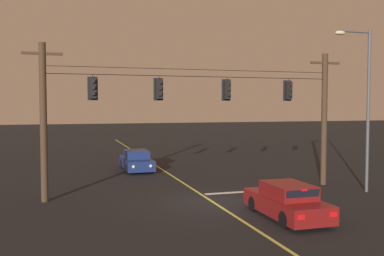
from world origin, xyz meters
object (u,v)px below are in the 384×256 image
(car_oncoming_lead, at_px, (137,161))
(traffic_light_leftmost, at_px, (93,88))
(traffic_light_left_inner, at_px, (159,89))
(street_lamp_corner, at_px, (363,96))
(traffic_light_right_inner, at_px, (289,90))
(car_waiting_near_lane, at_px, (287,202))
(traffic_light_centre, at_px, (227,90))

(car_oncoming_lead, bearing_deg, traffic_light_leftmost, -112.32)
(traffic_light_leftmost, relative_size, car_oncoming_lead, 0.28)
(traffic_light_left_inner, bearing_deg, car_oncoming_lead, 88.32)
(traffic_light_leftmost, xyz_separation_m, street_lamp_corner, (13.31, -2.39, -0.32))
(traffic_light_leftmost, height_order, traffic_light_left_inner, same)
(traffic_light_right_inner, bearing_deg, car_waiting_near_lane, -119.76)
(traffic_light_centre, bearing_deg, traffic_light_leftmost, 180.00)
(traffic_light_right_inner, distance_m, street_lamp_corner, 3.79)
(traffic_light_leftmost, height_order, traffic_light_right_inner, same)
(traffic_light_left_inner, xyz_separation_m, car_waiting_near_lane, (3.88, -5.79, -4.63))
(traffic_light_leftmost, height_order, street_lamp_corner, street_lamp_corner)
(traffic_light_leftmost, bearing_deg, car_waiting_near_lane, -39.31)
(car_oncoming_lead, distance_m, street_lamp_corner, 15.22)
(traffic_light_right_inner, bearing_deg, car_oncoming_lead, 129.67)
(traffic_light_right_inner, xyz_separation_m, car_waiting_near_lane, (-3.31, -5.79, -4.63))
(traffic_light_left_inner, relative_size, car_oncoming_lead, 0.28)
(traffic_light_left_inner, height_order, traffic_light_centre, same)
(traffic_light_centre, xyz_separation_m, street_lamp_corner, (6.50, -2.39, -0.32))
(traffic_light_right_inner, height_order, car_oncoming_lead, traffic_light_right_inner)
(street_lamp_corner, bearing_deg, traffic_light_centre, 159.83)
(traffic_light_centre, height_order, car_waiting_near_lane, traffic_light_centre)
(traffic_light_right_inner, bearing_deg, traffic_light_centre, 180.00)
(traffic_light_left_inner, height_order, traffic_light_right_inner, same)
(traffic_light_centre, xyz_separation_m, traffic_light_right_inner, (3.58, 0.00, 0.00))
(traffic_light_left_inner, distance_m, car_waiting_near_lane, 8.37)
(traffic_light_leftmost, xyz_separation_m, car_oncoming_lead, (3.44, 8.38, -4.63))
(traffic_light_centre, relative_size, traffic_light_right_inner, 1.00)
(traffic_light_leftmost, relative_size, traffic_light_left_inner, 1.00)
(traffic_light_left_inner, distance_m, street_lamp_corner, 10.40)
(traffic_light_leftmost, distance_m, car_oncoming_lead, 10.17)
(traffic_light_leftmost, distance_m, traffic_light_right_inner, 10.39)
(traffic_light_right_inner, height_order, street_lamp_corner, street_lamp_corner)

